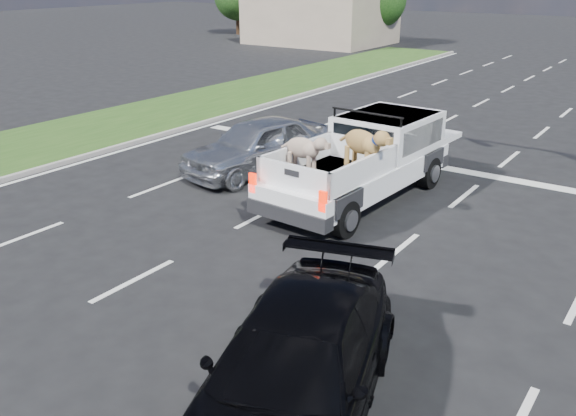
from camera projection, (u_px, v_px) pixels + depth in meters
name	position (u px, v px, depth m)	size (l,w,h in m)	color
ground	(204.00, 308.00, 10.46)	(160.00, 160.00, 0.00)	black
road_markings	(378.00, 198.00, 15.48)	(17.75, 60.00, 0.01)	silver
grass_median_left	(72.00, 136.00, 21.13)	(5.00, 60.00, 0.10)	#214415
curb_left	(120.00, 146.00, 19.83)	(0.15, 60.00, 0.14)	gray
building_left	(321.00, 14.00, 47.84)	(10.00, 8.00, 4.40)	tan
tree_far_c	(379.00, 0.00, 46.85)	(4.20, 4.20, 5.40)	#332114
pickup_truck	(364.00, 159.00, 15.16)	(2.53, 6.03, 2.22)	black
silver_sedan	(257.00, 145.00, 17.27)	(1.86, 4.62, 1.57)	silver
black_coupe	(294.00, 370.00, 7.64)	(2.06, 5.07, 1.47)	black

